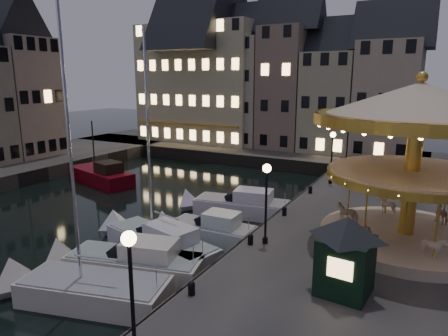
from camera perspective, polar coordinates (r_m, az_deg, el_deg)
The scene contains 28 objects.
ground at distance 24.21m, azimuth -11.38°, elevation -10.89°, with size 160.00×160.00×0.00m, color black.
quay_east at distance 24.55m, azimuth 25.67°, elevation -9.96°, with size 16.00×56.00×1.30m, color #474442.
quay_north at distance 50.96m, azimuth 1.82°, elevation 2.65°, with size 44.00×12.00×1.30m, color #474442.
quaywall_e at distance 25.97m, azimuth 7.68°, elevation -7.53°, with size 0.15×44.00×1.30m, color #47423A.
quaywall_n at distance 44.82m, azimuth 0.66°, elevation 1.25°, with size 48.00×0.15×1.30m, color #47423A.
streetlamp_a at distance 12.08m, azimuth -13.15°, elevation -15.20°, with size 0.44×0.44×4.17m.
streetlamp_b at distance 20.07m, azimuth 6.06°, elevation -3.48°, with size 0.44×0.44×4.17m.
streetlamp_c at distance 32.67m, azimuth 15.18°, elevation 2.47°, with size 0.44×0.44×4.17m.
bollard_a at distance 16.33m, azimuth -4.66°, elevation -16.65°, with size 0.30×0.30×0.57m.
bollard_b at distance 20.67m, azimuth 3.80°, elevation -10.05°, with size 0.30×0.30×0.57m.
bollard_c at distance 25.02m, azimuth 8.63°, elevation -6.05°, with size 0.30×0.30×0.57m.
bollard_d at distance 30.03m, azimuth 12.23°, elevation -2.99°, with size 0.30×0.30×0.57m.
townhouse_na at distance 57.90m, azimuth -7.62°, elevation 10.86°, with size 5.50×8.00×12.80m.
townhouse_nb at distance 54.87m, azimuth -2.93°, elevation 11.37°, with size 6.16×8.00×13.80m.
townhouse_nc at distance 51.97m, azimuth 2.90°, elevation 11.85°, with size 6.82×8.00×14.80m.
townhouse_nd at distance 49.75m, azimuth 9.03°, elevation 12.25°, with size 5.50×8.00×15.80m.
townhouse_ne at distance 48.22m, azimuth 15.17°, elevation 10.17°, with size 6.16×8.00×12.80m.
townhouse_nf at distance 47.16m, azimuth 22.47°, elevation 10.21°, with size 6.82×8.00×13.80m.
townhouse_wc at distance 49.11m, azimuth -27.50°, elevation 10.05°, with size 8.80×5.50×14.20m.
hotel_corner at distance 54.82m, azimuth -2.90°, elevation 12.94°, with size 17.60×9.00×16.80m.
motorboat_a at distance 19.25m, azimuth -19.44°, elevation -16.14°, with size 7.54×4.16×12.51m.
motorboat_b at distance 20.84m, azimuth -13.60°, elevation -13.11°, with size 7.83×3.96×2.15m.
motorboat_c at distance 22.96m, azimuth -9.68°, elevation -10.31°, with size 8.48×4.10×11.27m.
motorboat_d at distance 24.24m, azimuth -2.57°, elevation -8.98°, with size 6.24×2.16×2.15m.
motorboat_e at distance 28.72m, azimuth 1.84°, elevation -5.43°, with size 7.88×3.45×2.15m.
red_fishing_boat at distance 38.57m, azimuth -17.05°, elevation -1.15°, with size 7.91×4.49×5.95m.
carousel at distance 21.59m, azimuth 25.80°, elevation 4.48°, with size 9.84×9.84×8.61m.
ticket_kiosk at distance 16.33m, azimuth 17.13°, elevation -10.07°, with size 3.06×3.06×3.59m.
Camera 1 is at (14.47, -16.85, 9.62)m, focal length 32.00 mm.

